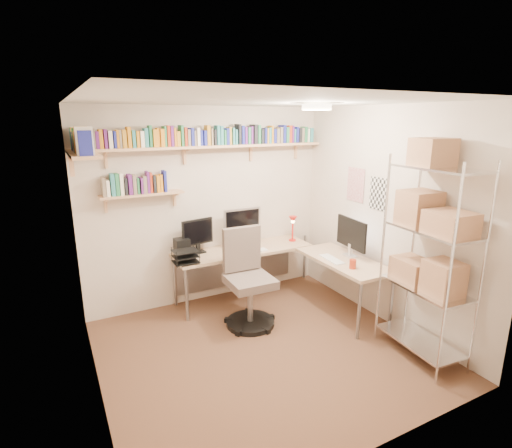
# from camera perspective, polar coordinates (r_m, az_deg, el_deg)

# --- Properties ---
(ground) EXTENTS (3.20, 3.20, 0.00)m
(ground) POSITION_cam_1_polar(r_m,az_deg,el_deg) (4.38, 1.20, -17.58)
(ground) COLOR #462B1E
(ground) RESTS_ON ground
(room_shell) EXTENTS (3.24, 3.04, 2.52)m
(room_shell) POSITION_cam_1_polar(r_m,az_deg,el_deg) (3.78, 1.37, 2.66)
(room_shell) COLOR #C3B19E
(room_shell) RESTS_ON ground
(wall_shelves) EXTENTS (3.12, 1.09, 0.79)m
(wall_shelves) POSITION_cam_1_polar(r_m,az_deg,el_deg) (4.74, -11.00, 10.66)
(wall_shelves) COLOR tan
(wall_shelves) RESTS_ON ground
(corner_desk) EXTENTS (2.16, 1.83, 1.22)m
(corner_desk) POSITION_cam_1_polar(r_m,az_deg,el_deg) (5.06, 0.67, -4.20)
(corner_desk) COLOR tan
(corner_desk) RESTS_ON ground
(office_chair) EXTENTS (0.60, 0.61, 1.13)m
(office_chair) POSITION_cam_1_polar(r_m,az_deg,el_deg) (4.68, -1.18, -8.71)
(office_chair) COLOR black
(office_chair) RESTS_ON ground
(wire_rack) EXTENTS (0.50, 0.91, 2.18)m
(wire_rack) POSITION_cam_1_polar(r_m,az_deg,el_deg) (4.13, 23.64, -1.15)
(wire_rack) COLOR silver
(wire_rack) RESTS_ON ground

